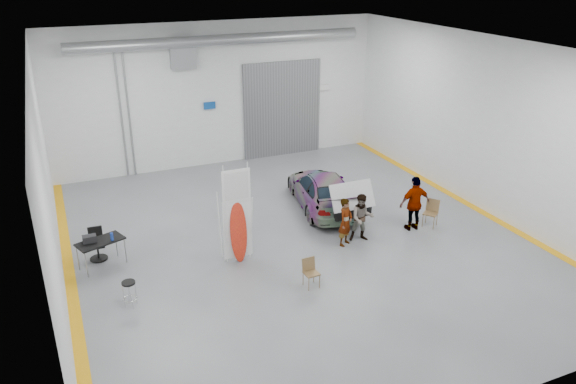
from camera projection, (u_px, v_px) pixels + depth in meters
name	position (u px, v px, depth m)	size (l,w,h in m)	color
ground	(298.00, 240.00, 17.90)	(16.00, 16.00, 0.00)	slate
room_shell	(278.00, 98.00, 18.28)	(14.02, 16.18, 6.01)	silver
sedan_car	(323.00, 190.00, 20.02)	(1.82, 4.47, 1.30)	silver
person_a	(346.00, 222.00, 17.33)	(0.57, 0.37, 1.56)	#90644E
person_b	(362.00, 218.00, 17.59)	(0.77, 0.59, 1.57)	slate
person_c	(415.00, 203.00, 18.25)	(1.08, 0.44, 1.86)	#9F6035
surfboard_display	(238.00, 223.00, 16.22)	(0.87, 0.24, 3.06)	white
folding_chair_near	(311.00, 278.00, 15.29)	(0.40, 0.42, 0.81)	brown
folding_chair_far	(430.00, 218.00, 18.71)	(0.59, 0.70, 0.91)	brown
shop_stool	(130.00, 294.00, 14.39)	(0.37, 0.37, 0.72)	black
work_table	(97.00, 241.00, 16.06)	(1.46, 1.07, 1.07)	gray
office_chair	(97.00, 246.00, 16.63)	(0.52, 0.52, 0.98)	black
trunk_lid	(351.00, 193.00, 18.08)	(1.51, 0.92, 0.04)	silver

